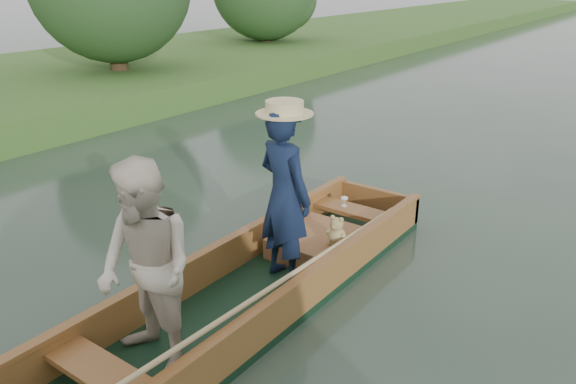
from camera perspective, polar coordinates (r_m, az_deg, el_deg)
The scene contains 2 objects.
ground at distance 5.34m, azimuth -3.87°, elevation -11.47°, with size 120.00×120.00×0.00m, color #283D30.
punt at distance 4.89m, azimuth -5.53°, elevation -6.70°, with size 1.12×5.00×1.83m.
Camera 1 is at (2.91, -3.40, 2.91)m, focal length 35.00 mm.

